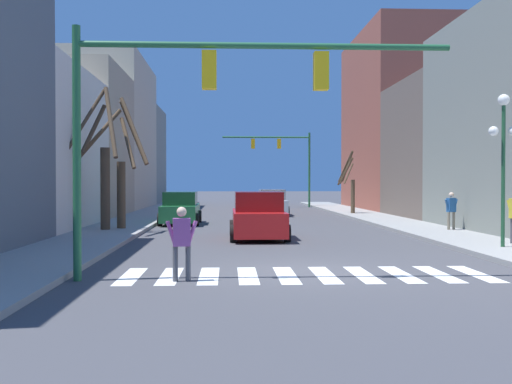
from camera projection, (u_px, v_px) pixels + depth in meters
name	position (u px, v px, depth m)	size (l,w,h in m)	color
ground_plane	(302.00, 271.00, 14.61)	(240.00, 240.00, 0.00)	#424247
sidewalk_left	(19.00, 270.00, 14.29)	(2.87, 90.00, 0.15)	gray
building_row_left	(71.00, 137.00, 35.88)	(6.00, 54.27, 11.64)	#515B66
building_row_right	(477.00, 111.00, 31.37)	(6.00, 44.16, 13.58)	beige
crosswalk_stripes	(306.00, 275.00, 13.97)	(8.55, 2.60, 0.01)	white
traffic_signal_near	(197.00, 93.00, 13.21)	(8.38, 0.28, 5.60)	#236038
traffic_signal_far	(284.00, 153.00, 50.81)	(7.49, 0.28, 6.36)	#236038
street_lamp_right_corner	(503.00, 140.00, 18.60)	(0.95, 0.36, 4.76)	#1E4C2D
car_at_intersection	(272.00, 203.00, 38.91)	(1.97, 4.84, 1.68)	silver
car_parked_left_near	(258.00, 217.00, 22.89)	(2.18, 4.48, 1.80)	red
car_parked_left_far	(181.00, 209.00, 30.69)	(2.01, 4.49, 1.66)	#236B38
pedestrian_crossing_street	(182.00, 237.00, 13.08)	(0.71, 0.26, 1.63)	#4C4C51
pedestrian_near_right_corner	(451.00, 207.00, 25.33)	(0.67, 0.32, 1.59)	#7A705B
street_tree_left_far	(103.00, 168.00, 25.16)	(2.45, 2.11, 6.07)	#473828
street_tree_left_mid	(350.00, 183.00, 38.83)	(0.92, 1.89, 4.06)	brown
street_tree_left_near	(122.00, 167.00, 25.98)	(3.29, 2.28, 5.74)	brown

